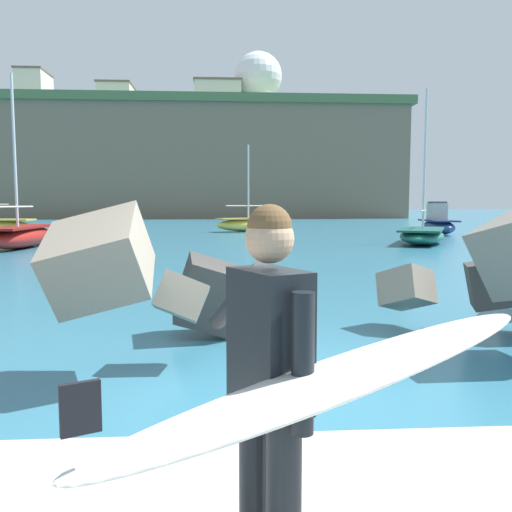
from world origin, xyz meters
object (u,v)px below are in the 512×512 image
station_building_annex (34,91)px  station_building_central (117,101)px  station_building_east (218,97)px  boat_near_centre (22,235)px  boat_mid_right (438,224)px  radar_dome (258,81)px  boat_far_left (422,235)px  station_building_west (221,100)px  surfer_with_board (289,382)px  boat_near_left (254,224)px

station_building_annex → station_building_central: bearing=17.4°
station_building_annex → station_building_east: bearing=-4.6°
boat_near_centre → boat_mid_right: boat_near_centre is taller
radar_dome → station_building_central: 24.30m
boat_mid_right → radar_dome: radar_dome is taller
boat_far_left → station_building_east: (-10.42, 61.98, 18.69)m
station_building_central → station_building_west: bearing=-7.9°
surfer_with_board → boat_near_centre: (-9.42, 23.18, -0.71)m
station_building_east → station_building_annex: (-29.64, 2.40, 0.97)m
radar_dome → boat_near_centre: bearing=-103.2°
boat_near_left → boat_mid_right: size_ratio=1.46×
surfer_with_board → station_building_central: size_ratio=0.26×
surfer_with_board → station_building_west: size_ratio=0.27×
boat_mid_right → station_building_annex: size_ratio=0.62×
radar_dome → station_building_west: 6.94m
station_building_central → station_building_annex: station_building_annex is taller
boat_mid_right → boat_far_left: size_ratio=0.55×
radar_dome → station_building_annex: bearing=-178.7°
boat_near_left → radar_dome: size_ratio=0.61×
radar_dome → boat_mid_right: bearing=-82.2°
boat_far_left → station_building_east: bearing=99.5°
station_building_east → boat_far_left: bearing=-80.5°
boat_far_left → radar_dome: 68.96m
station_building_west → boat_far_left: bearing=-81.5°
boat_near_centre → station_building_annex: (-20.74, 65.50, 19.55)m
surfer_with_board → station_building_annex: station_building_annex is taller
boat_near_centre → station_building_central: (-8.33, 69.38, 18.98)m
boat_near_left → boat_far_left: 14.94m
boat_far_left → station_building_west: 69.16m
boat_mid_right → station_building_east: station_building_east is taller
boat_near_centre → station_building_west: bearing=82.0°
boat_near_left → station_building_central: station_building_central is taller
boat_near_centre → station_building_east: 66.38m
surfer_with_board → radar_dome: (6.19, 89.54, 21.21)m
station_building_west → station_building_central: 17.94m
boat_mid_right → boat_far_left: boat_far_left is taller
surfer_with_board → boat_mid_right: bearing=66.5°
radar_dome → station_building_central: size_ratio=1.32×
boat_mid_right → radar_dome: (-7.88, 57.17, 21.79)m
boat_near_left → station_building_central: 61.93m
boat_near_left → station_building_west: size_ratio=0.82×
boat_near_left → boat_near_centre: size_ratio=0.81×
surfer_with_board → station_building_central: station_building_central is taller
station_building_annex → boat_near_centre: bearing=-72.4°
surfer_with_board → station_building_west: bearing=90.0°
boat_mid_right → boat_far_left: (-4.16, -8.07, -0.24)m
boat_near_centre → radar_dome: radar_dome is taller
boat_near_left → station_building_west: 56.29m
boat_near_left → boat_far_left: bearing=-58.8°
boat_near_left → boat_mid_right: bearing=-21.6°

